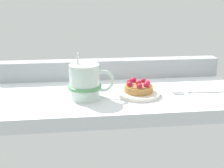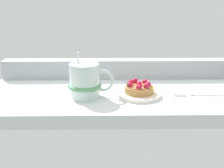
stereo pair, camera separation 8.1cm
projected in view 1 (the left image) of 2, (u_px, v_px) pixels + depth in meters
ground_plane at (115, 97)px, 86.58cm from camera, size 81.25×36.20×3.83cm
window_rail_back at (109, 69)px, 99.63cm from camera, size 79.63×5.26×6.76cm
dessert_plate at (138, 93)px, 82.79cm from camera, size 13.07×13.07×1.13cm
raspberry_tart at (138, 87)px, 82.16cm from camera, size 8.58×8.58×3.65cm
coffee_mug at (85, 82)px, 79.19cm from camera, size 13.57×9.91×13.42cm
dessert_fork at (200, 92)px, 84.91cm from camera, size 17.91×2.54×0.60cm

